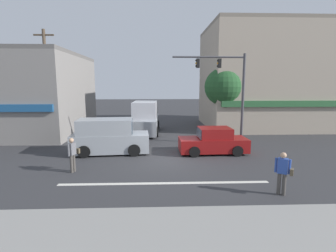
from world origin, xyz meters
TOP-DOWN VIEW (x-y plane):
  - ground_plane at (0.00, 0.00)m, footprint 120.00×120.00m
  - lane_marking_stripe at (0.00, -3.50)m, footprint 9.00×0.24m
  - building_left_block at (-13.11, 9.24)m, footprint 12.18×11.04m
  - building_right_corner at (11.29, 11.64)m, footprint 13.46×9.50m
  - street_tree at (5.28, 7.97)m, footprint 3.19×3.19m
  - utility_pole_near_left at (-8.24, 5.29)m, footprint 1.40×0.22m
  - traffic_light_mast at (4.54, 3.46)m, footprint 4.89×0.27m
  - sedan_waiting_far at (3.11, 1.36)m, footprint 4.14×1.97m
  - van_crossing_center at (-3.25, 1.60)m, footprint 4.73×2.32m
  - box_truck_crossing_rightbound at (-1.32, 8.08)m, footprint 2.36×5.65m
  - pedestrian_foreground_with_bag at (4.45, -4.86)m, footprint 0.63×0.53m
  - pedestrian_mid_crossing at (-4.35, -1.85)m, footprint 0.46×0.66m

SIDE VIEW (x-z plane):
  - ground_plane at x=0.00m, z-range 0.00..0.00m
  - lane_marking_stripe at x=0.00m, z-range 0.00..0.01m
  - sedan_waiting_far at x=3.11m, z-range -0.08..1.50m
  - pedestrian_foreground_with_bag at x=4.45m, z-range 0.12..1.79m
  - pedestrian_mid_crossing at x=-4.35m, z-range 0.12..1.79m
  - van_crossing_center at x=-3.25m, z-range -0.05..2.06m
  - box_truck_crossing_rightbound at x=-1.32m, z-range -0.12..2.63m
  - building_left_block at x=-13.11m, z-range 0.00..6.78m
  - street_tree at x=5.28m, z-range 1.17..6.74m
  - utility_pole_near_left at x=-8.24m, z-range 0.15..8.15m
  - traffic_light_mast at x=4.54m, z-range 1.08..7.28m
  - building_right_corner at x=11.29m, z-range 0.00..9.65m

